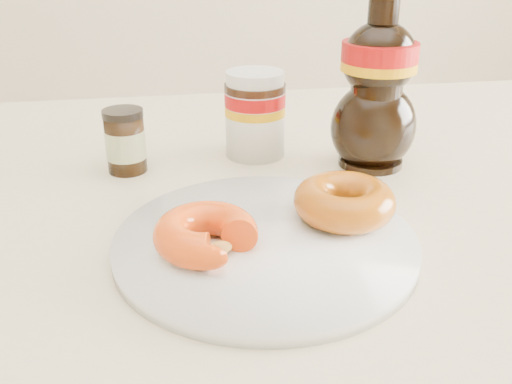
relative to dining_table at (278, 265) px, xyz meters
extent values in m
cube|color=beige|center=(0.00, 0.00, 0.06)|extent=(1.40, 0.90, 0.04)
cylinder|color=white|center=(-0.03, -0.10, 0.09)|extent=(0.28, 0.28, 0.01)
torus|color=white|center=(-0.03, -0.10, 0.09)|extent=(0.27, 0.27, 0.01)
torus|color=#D74C0C|center=(-0.09, -0.12, 0.11)|extent=(0.11, 0.11, 0.03)
torus|color=#985609|center=(0.05, -0.08, 0.11)|extent=(0.12, 0.12, 0.03)
cylinder|color=white|center=(0.00, 0.14, 0.13)|extent=(0.08, 0.08, 0.09)
cylinder|color=#8F0505|center=(0.00, 0.14, 0.16)|extent=(0.08, 0.08, 0.02)
cylinder|color=#D89905|center=(0.00, 0.14, 0.14)|extent=(0.08, 0.08, 0.01)
cylinder|color=black|center=(0.00, 0.14, 0.17)|extent=(0.08, 0.08, 0.01)
cylinder|color=white|center=(0.00, 0.14, 0.18)|extent=(0.07, 0.07, 0.02)
cylinder|color=black|center=(-0.16, 0.11, 0.12)|extent=(0.05, 0.05, 0.07)
cylinder|color=beige|center=(-0.16, 0.11, 0.12)|extent=(0.05, 0.05, 0.03)
cylinder|color=black|center=(-0.16, 0.11, 0.16)|extent=(0.05, 0.05, 0.01)
camera|label=1|loc=(-0.12, -0.54, 0.35)|focal=40.00mm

